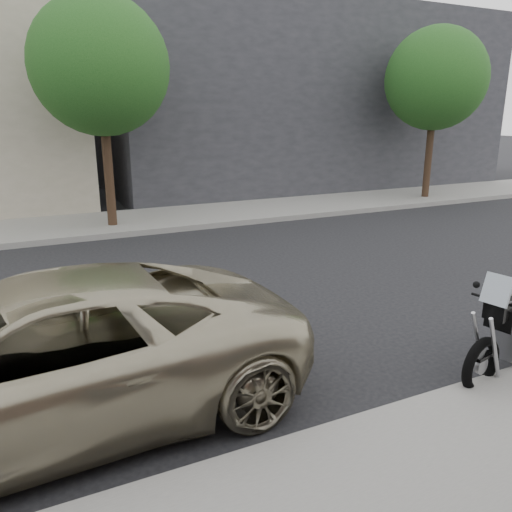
# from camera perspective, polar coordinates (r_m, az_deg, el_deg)

# --- Properties ---
(ground) EXTENTS (120.00, 120.00, 0.00)m
(ground) POSITION_cam_1_polar(r_m,az_deg,el_deg) (9.07, 3.47, -3.47)
(ground) COLOR black
(ground) RESTS_ON ground
(far_sidewalk) EXTENTS (44.00, 3.00, 0.15)m
(far_sidewalk) POSITION_cam_1_polar(r_m,az_deg,el_deg) (14.87, -8.75, 4.37)
(far_sidewalk) COLOR gray
(far_sidewalk) RESTS_ON ground
(far_building_dark) EXTENTS (16.00, 11.00, 7.00)m
(far_building_dark) POSITION_cam_1_polar(r_m,az_deg,el_deg) (23.76, 2.63, 17.11)
(far_building_dark) COLOR #2D2D32
(far_building_dark) RESTS_ON ground
(street_tree_left) EXTENTS (3.40, 3.40, 5.70)m
(street_tree_left) POSITION_cam_1_polar(r_m,az_deg,el_deg) (18.87, 19.86, 18.49)
(street_tree_left) COLOR #39271A
(street_tree_left) RESTS_ON far_sidewalk
(street_tree_mid) EXTENTS (3.40, 3.40, 5.70)m
(street_tree_mid) POSITION_cam_1_polar(r_m,az_deg,el_deg) (13.69, -17.39, 20.00)
(street_tree_mid) COLOR #39271A
(street_tree_mid) RESTS_ON far_sidewalk
(minivan) EXTENTS (5.42, 2.69, 1.48)m
(minivan) POSITION_cam_1_polar(r_m,az_deg,el_deg) (5.37, -24.10, -10.58)
(minivan) COLOR #AFA688
(minivan) RESTS_ON ground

